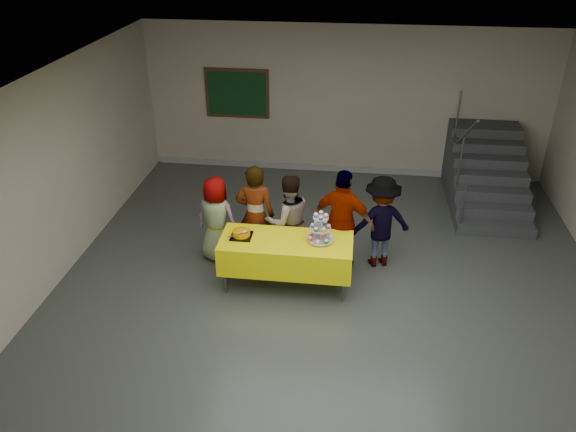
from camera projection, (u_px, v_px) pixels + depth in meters
The scene contains 11 objects.
room_shell at pixel (332, 179), 6.49m from camera, with size 10.00×10.04×3.02m.
bake_table at pixel (286, 253), 8.02m from camera, with size 1.88×0.78×0.77m.
cupcake_stand at pixel (320, 230), 7.81m from camera, with size 0.38×0.38×0.44m.
bear_cake at pixel (241, 233), 7.97m from camera, with size 0.32×0.36×0.12m.
schoolchild_a at pixel (216, 219), 8.60m from camera, with size 0.68×0.44×1.38m, color slate.
schoolchild_b at pixel (255, 215), 8.47m from camera, with size 0.59×0.39×1.62m, color slate.
schoolchild_c at pixel (288, 220), 8.47m from camera, with size 0.72×0.56×1.48m, color slate.
schoolchild_d at pixel (343, 222), 8.27m from camera, with size 0.96×0.40×1.64m, color slate.
schoolchild_e at pixel (381, 222), 8.44m from camera, with size 0.95×0.55×1.47m, color slate.
staircase at pixel (484, 174), 10.55m from camera, with size 1.30×2.40×2.04m.
noticeboard at pixel (237, 94), 11.28m from camera, with size 1.30×0.05×1.00m.
Camera 1 is at (0.24, -5.89, 4.89)m, focal length 35.00 mm.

